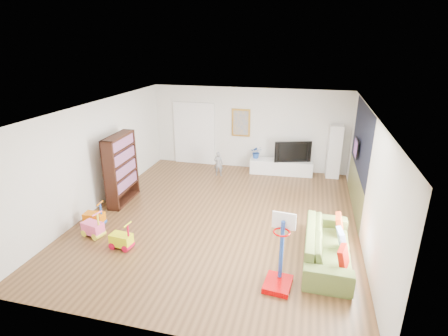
% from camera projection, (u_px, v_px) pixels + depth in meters
% --- Properties ---
extents(floor, '(6.50, 7.50, 0.00)m').
position_uv_depth(floor, '(220.00, 217.00, 8.67)').
color(floor, brown).
rests_on(floor, ground).
extents(ceiling, '(6.50, 7.50, 0.00)m').
position_uv_depth(ceiling, '(220.00, 108.00, 7.74)').
color(ceiling, white).
rests_on(ceiling, ground).
extents(wall_back, '(6.50, 0.00, 2.70)m').
position_uv_depth(wall_back, '(248.00, 129.00, 11.62)').
color(wall_back, silver).
rests_on(wall_back, ground).
extents(wall_front, '(6.50, 0.00, 2.70)m').
position_uv_depth(wall_front, '(150.00, 255.00, 4.79)').
color(wall_front, silver).
rests_on(wall_front, ground).
extents(wall_left, '(0.00, 7.50, 2.70)m').
position_uv_depth(wall_left, '(97.00, 155.00, 8.94)').
color(wall_left, white).
rests_on(wall_left, ground).
extents(wall_right, '(0.00, 7.50, 2.70)m').
position_uv_depth(wall_right, '(367.00, 178.00, 7.46)').
color(wall_right, silver).
rests_on(wall_right, ground).
extents(navy_accent, '(0.01, 3.20, 1.70)m').
position_uv_depth(navy_accent, '(362.00, 139.00, 8.56)').
color(navy_accent, black).
rests_on(navy_accent, wall_right).
extents(olive_wainscot, '(0.01, 3.20, 1.00)m').
position_uv_depth(olive_wainscot, '(354.00, 189.00, 9.03)').
color(olive_wainscot, brown).
rests_on(olive_wainscot, wall_right).
extents(doorway, '(1.45, 0.06, 2.10)m').
position_uv_depth(doorway, '(194.00, 134.00, 12.12)').
color(doorway, white).
rests_on(doorway, ground).
extents(painting_back, '(0.62, 0.06, 0.92)m').
position_uv_depth(painting_back, '(241.00, 123.00, 11.57)').
color(painting_back, gold).
rests_on(painting_back, wall_back).
extents(artwork_right, '(0.04, 0.56, 0.46)m').
position_uv_depth(artwork_right, '(356.00, 148.00, 8.87)').
color(artwork_right, '#7F3F8C').
rests_on(artwork_right, wall_right).
extents(media_console, '(2.03, 0.62, 0.47)m').
position_uv_depth(media_console, '(281.00, 167.00, 11.40)').
color(media_console, silver).
rests_on(media_console, ground).
extents(tall_cabinet, '(0.41, 0.41, 1.69)m').
position_uv_depth(tall_cabinet, '(334.00, 152.00, 10.92)').
color(tall_cabinet, white).
rests_on(tall_cabinet, ground).
extents(bookshelf, '(0.39, 1.28, 1.85)m').
position_uv_depth(bookshelf, '(121.00, 169.00, 9.21)').
color(bookshelf, black).
rests_on(bookshelf, ground).
extents(sofa, '(0.90, 2.23, 0.65)m').
position_uv_depth(sofa, '(328.00, 246.00, 6.86)').
color(sofa, '#5C7131').
rests_on(sofa, ground).
extents(basketball_hoop, '(0.53, 0.62, 1.37)m').
position_uv_depth(basketball_hoop, '(280.00, 253.00, 5.98)').
color(basketball_hoop, '#BC0001').
rests_on(basketball_hoop, ground).
extents(ride_on_yellow, '(0.47, 0.32, 0.60)m').
position_uv_depth(ride_on_yellow, '(121.00, 235.00, 7.28)').
color(ride_on_yellow, yellow).
rests_on(ride_on_yellow, ground).
extents(ride_on_orange, '(0.47, 0.31, 0.61)m').
position_uv_depth(ride_on_orange, '(94.00, 214.00, 8.16)').
color(ride_on_orange, orange).
rests_on(ride_on_orange, ground).
extents(ride_on_pink, '(0.52, 0.39, 0.62)m').
position_uv_depth(ride_on_pink, '(92.00, 224.00, 7.72)').
color(ride_on_pink, '#FF578E').
rests_on(ride_on_pink, ground).
extents(child, '(0.32, 0.23, 0.80)m').
position_uv_depth(child, '(218.00, 164.00, 11.17)').
color(child, slate).
rests_on(child, ground).
extents(tv, '(1.16, 0.51, 0.68)m').
position_uv_depth(tv, '(292.00, 151.00, 11.14)').
color(tv, black).
rests_on(tv, media_console).
extents(vase_plant, '(0.41, 0.37, 0.41)m').
position_uv_depth(vase_plant, '(256.00, 152.00, 11.44)').
color(vase_plant, '#1E4495').
rests_on(vase_plant, media_console).
extents(pillow_left, '(0.19, 0.39, 0.38)m').
position_uv_depth(pillow_left, '(343.00, 257.00, 6.18)').
color(pillow_left, '#AA1206').
rests_on(pillow_left, sofa).
extents(pillow_center, '(0.16, 0.39, 0.38)m').
position_uv_depth(pillow_center, '(342.00, 239.00, 6.75)').
color(pillow_center, silver).
rests_on(pillow_center, sofa).
extents(pillow_right, '(0.13, 0.40, 0.39)m').
position_uv_depth(pillow_right, '(339.00, 224.00, 7.30)').
color(pillow_right, '#AB300E').
rests_on(pillow_right, sofa).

